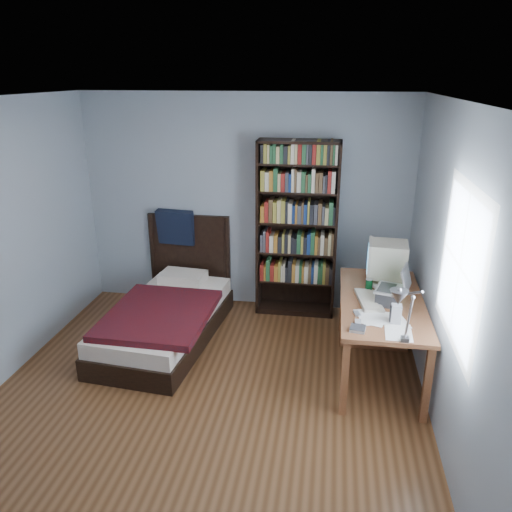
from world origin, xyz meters
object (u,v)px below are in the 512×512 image
Objects in this scene: bed at (168,313)px; keyboard at (369,301)px; speaker at (396,314)px; bookshelf at (297,230)px; desk_lamp at (400,302)px; desk at (376,311)px; laptop at (391,293)px; soda_can at (369,285)px; crt_monitor at (386,260)px.

keyboard is at bearing -10.99° from bed.
bookshelf reaches higher than speaker.
keyboard is at bearing 96.12° from desk_lamp.
bed reaches higher than desk.
keyboard reaches higher than desk.
bookshelf is (-0.94, 1.19, 0.18)m from laptop.
laptop is 3.00× the size of soda_can.
bed reaches higher than speaker.
laptop is at bearing 86.09° from desk_lamp.
bed is (-2.18, -0.08, -0.15)m from desk.
bookshelf reaches higher than crt_monitor.
soda_can is 0.06× the size of bed.
desk is 0.64m from laptop.
speaker reaches higher than soda_can.
speaker is (0.08, 0.68, -0.42)m from desk_lamp.
keyboard is at bearing -57.79° from bookshelf.
crt_monitor is 1.19× the size of laptop.
soda_can is at bearing 126.03° from laptop.
desk_lamp is 1.17m from keyboard.
desk is at bearing 66.41° from keyboard.
bed is at bearing 159.86° from keyboard.
bookshelf reaches higher than desk.
desk_lamp reaches higher than speaker.
keyboard is at bearing -178.52° from laptop.
bed is (-2.25, 0.77, -0.55)m from speaker.
crt_monitor is at bearing 87.73° from desk_lamp.
keyboard is (-0.19, -0.00, -0.09)m from laptop.
bookshelf is at bearing 140.97° from desk.
crt_monitor is 0.34m from soda_can.
bookshelf reaches higher than laptop.
laptop is 0.57× the size of desk_lamp.
desk is 0.77× the size of bookshelf.
desk is at bearing 64.40° from soda_can.
soda_can is (-0.11, -0.24, 0.38)m from desk.
desk_lamp reaches higher than keyboard.
speaker is at bearing -85.36° from desk.
speaker is at bearing -71.69° from keyboard.
laptop is at bearing -7.67° from keyboard.
bed is at bearing 146.19° from desk_lamp.
speaker is at bearing -88.66° from laptop.
soda_can is 0.06× the size of bookshelf.
soda_can is at bearing 94.52° from desk_lamp.
laptop is 1.13m from desk_lamp.
bookshelf is (-0.93, 0.71, 0.04)m from crt_monitor.
crt_monitor is at bearing 91.37° from laptop.
crt_monitor is at bearing -37.63° from bookshelf.
bookshelf is (-0.75, 1.20, 0.27)m from keyboard.
speaker is at bearing -88.64° from crt_monitor.
laptop is 0.30m from soda_can.
speaker is 0.65m from soda_can.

